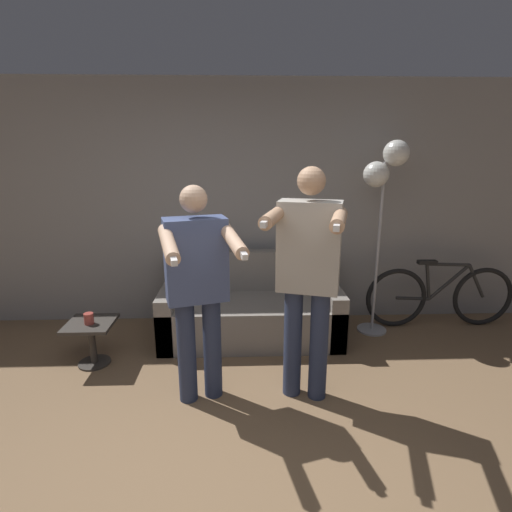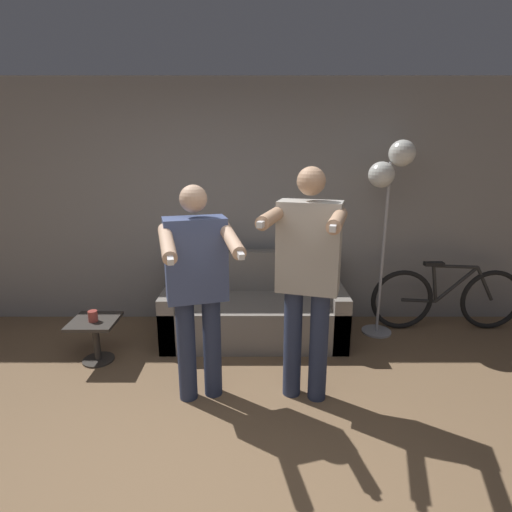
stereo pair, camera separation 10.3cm
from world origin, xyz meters
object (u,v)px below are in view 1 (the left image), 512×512
Objects in this scene: cup at (89,319)px; couch at (251,311)px; side_table at (91,334)px; person_left at (197,283)px; person_right at (308,271)px; bicycle at (440,296)px; floor_lamp at (385,178)px; cat at (211,243)px.

couch is at bearing 20.72° from cup.
person_left is at bearing -28.37° from side_table.
person_right reaches higher than bicycle.
bicycle is (2.06, 0.17, 0.07)m from couch.
couch is at bearing -176.80° from floor_lamp.
couch is 4.41× the size of side_table.
person_left is 4.07× the size of side_table.
floor_lamp is (1.72, 1.14, 0.66)m from person_left.
person_right is (0.39, -1.07, 0.76)m from couch.
person_right is 0.90× the size of floor_lamp.
person_right is at bearing -128.88° from floor_lamp.
cup is (-1.02, 0.53, -0.50)m from person_left.
cup is at bearing -168.41° from bicycle.
cup is (-2.75, -0.62, -1.16)m from floor_lamp.
person_right reaches higher than couch.
cat is 1.40m from cup.
floor_lamp reaches higher than side_table.
couch is at bearing -34.94° from cat.
cup is at bearing -179.64° from person_right.
person_right is 3.66× the size of cat.
person_right is 1.99m from cup.
person_left is at bearing -153.32° from bicycle.
cat is at bearing 177.25° from bicycle.
cup is (-1.83, 0.52, -0.58)m from person_right.
floor_lamp reaches higher than person_right.
floor_lamp is at bearing 12.65° from cup.
bicycle is (2.48, -0.12, -0.58)m from cat.
cat is at bearing 39.39° from cup.
bicycle is (3.50, 0.69, 0.06)m from side_table.
side_table is (-2.75, -0.59, -1.33)m from floor_lamp.
cat is (-0.81, 1.36, -0.11)m from person_right.
person_right is 18.07× the size of cup.
couch is at bearing 53.13° from person_left.
bicycle reaches higher than side_table.
side_table is (-1.83, 0.55, -0.74)m from person_right.
cat is at bearing 137.14° from person_right.
person_left is (-0.41, -1.07, 0.68)m from couch.
floor_lamp reaches higher than couch.
cup is (-1.44, -0.54, 0.18)m from couch.
couch reaches higher than bicycle.
person_right reaches higher than side_table.
person_right is 1.59m from cat.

